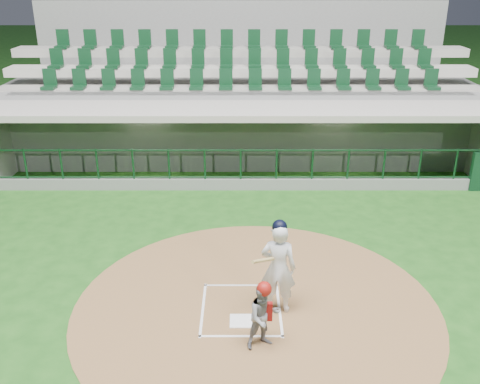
{
  "coord_description": "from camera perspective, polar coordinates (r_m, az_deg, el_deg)",
  "views": [
    {
      "loc": [
        -0.02,
        -9.1,
        6.13
      ],
      "look_at": [
        -0.02,
        2.6,
        1.3
      ],
      "focal_mm": 40.0,
      "sensor_mm": 36.0,
      "label": 1
    }
  ],
  "objects": [
    {
      "name": "seating_deck",
      "position": [
        20.55,
        0.05,
        9.2
      ],
      "size": [
        17.0,
        6.72,
        5.15
      ],
      "color": "slate",
      "rests_on": "ground"
    },
    {
      "name": "dirt_circle",
      "position": [
        10.81,
        1.74,
        -12.1
      ],
      "size": [
        7.2,
        7.2,
        0.01
      ],
      "primitive_type": "cylinder",
      "color": "brown",
      "rests_on": "ground"
    },
    {
      "name": "catcher",
      "position": [
        9.47,
        2.53,
        -12.97
      ],
      "size": [
        0.72,
        0.65,
        1.29
      ],
      "color": "gray",
      "rests_on": "dirt_circle"
    },
    {
      "name": "ground",
      "position": [
        10.97,
        0.11,
        -11.54
      ],
      "size": [
        120.0,
        120.0,
        0.0
      ],
      "primitive_type": "plane",
      "color": "#194B15",
      "rests_on": "ground"
    },
    {
      "name": "batter",
      "position": [
        10.24,
        4.11,
        -7.9
      ],
      "size": [
        0.91,
        0.93,
        1.92
      ],
      "color": "white",
      "rests_on": "dirt_circle"
    },
    {
      "name": "batter_box_chalk",
      "position": [
        10.71,
        0.12,
        -12.36
      ],
      "size": [
        1.55,
        1.8,
        0.01
      ],
      "color": "white",
      "rests_on": "ground"
    },
    {
      "name": "home_plate",
      "position": [
        10.38,
        0.12,
        -13.6
      ],
      "size": [
        0.43,
        0.43,
        0.02
      ],
      "primitive_type": "cube",
      "color": "white",
      "rests_on": "dirt_circle"
    },
    {
      "name": "dugout_structure",
      "position": [
        17.69,
        0.43,
        5.44
      ],
      "size": [
        16.4,
        3.7,
        3.0
      ],
      "color": "slate",
      "rests_on": "ground"
    }
  ]
}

